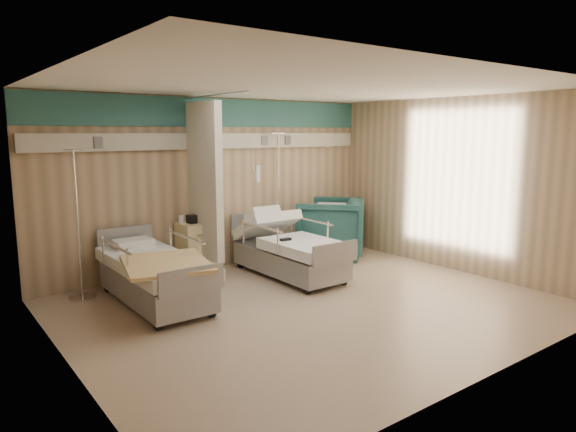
{
  "coord_description": "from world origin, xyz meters",
  "views": [
    {
      "loc": [
        -4.11,
        -4.94,
        2.24
      ],
      "look_at": [
        0.05,
        0.6,
        1.1
      ],
      "focal_mm": 32.0,
      "sensor_mm": 36.0,
      "label": 1
    }
  ],
  "objects_px": {
    "bed_left": "(156,281)",
    "iv_stand_right": "(278,234)",
    "visitor_armchair": "(330,227)",
    "iv_stand_left": "(81,269)",
    "bedside_cabinet": "(196,249)",
    "bed_right": "(289,256)"
  },
  "relations": [
    {
      "from": "iv_stand_left",
      "to": "visitor_armchair",
      "type": "bearing_deg",
      "value": -2.73
    },
    {
      "from": "visitor_armchair",
      "to": "iv_stand_left",
      "type": "xyz_separation_m",
      "value": [
        -4.31,
        0.21,
        -0.12
      ]
    },
    {
      "from": "bed_left",
      "to": "iv_stand_left",
      "type": "xyz_separation_m",
      "value": [
        -0.72,
        0.81,
        0.1
      ]
    },
    {
      "from": "bed_right",
      "to": "iv_stand_right",
      "type": "height_order",
      "value": "iv_stand_right"
    },
    {
      "from": "bed_right",
      "to": "iv_stand_right",
      "type": "relative_size",
      "value": 0.96
    },
    {
      "from": "iv_stand_left",
      "to": "bed_right",
      "type": "bearing_deg",
      "value": -15.43
    },
    {
      "from": "visitor_armchair",
      "to": "iv_stand_left",
      "type": "distance_m",
      "value": 4.32
    },
    {
      "from": "bed_left",
      "to": "iv_stand_left",
      "type": "height_order",
      "value": "iv_stand_left"
    },
    {
      "from": "iv_stand_right",
      "to": "iv_stand_left",
      "type": "distance_m",
      "value": 3.43
    },
    {
      "from": "visitor_armchair",
      "to": "bed_left",
      "type": "bearing_deg",
      "value": -34.32
    },
    {
      "from": "visitor_armchair",
      "to": "iv_stand_right",
      "type": "distance_m",
      "value": 0.97
    },
    {
      "from": "bed_left",
      "to": "visitor_armchair",
      "type": "height_order",
      "value": "visitor_armchair"
    },
    {
      "from": "bed_left",
      "to": "visitor_armchair",
      "type": "xyz_separation_m",
      "value": [
        3.59,
        0.6,
        0.22
      ]
    },
    {
      "from": "bed_left",
      "to": "iv_stand_right",
      "type": "height_order",
      "value": "iv_stand_right"
    },
    {
      "from": "visitor_armchair",
      "to": "iv_stand_left",
      "type": "bearing_deg",
      "value": -46.55
    },
    {
      "from": "bed_left",
      "to": "iv_stand_right",
      "type": "bearing_deg",
      "value": 19.95
    },
    {
      "from": "visitor_armchair",
      "to": "bed_right",
      "type": "bearing_deg",
      "value": -20.46
    },
    {
      "from": "iv_stand_right",
      "to": "bed_right",
      "type": "bearing_deg",
      "value": -117.03
    },
    {
      "from": "bed_right",
      "to": "iv_stand_right",
      "type": "bearing_deg",
      "value": 62.97
    },
    {
      "from": "bed_left",
      "to": "iv_stand_right",
      "type": "distance_m",
      "value": 2.88
    },
    {
      "from": "iv_stand_left",
      "to": "bedside_cabinet",
      "type": "bearing_deg",
      "value": 3.04
    },
    {
      "from": "bedside_cabinet",
      "to": "iv_stand_right",
      "type": "height_order",
      "value": "iv_stand_right"
    }
  ]
}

